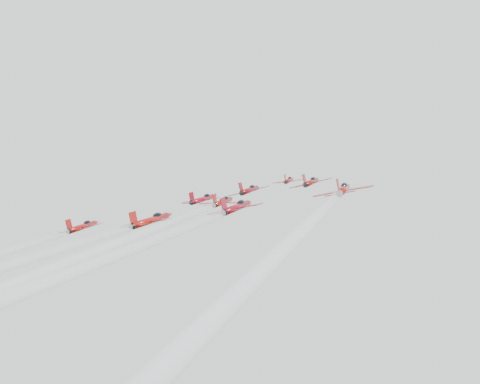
% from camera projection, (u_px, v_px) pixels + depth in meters
% --- Properties ---
extents(jet_lead, '(8.57, 11.31, 6.07)m').
position_uv_depth(jet_lead, '(289.00, 180.00, 151.23)').
color(jet_lead, '#A1100F').
extents(jet_row2_left, '(9.88, 13.03, 6.99)m').
position_uv_depth(jet_row2_left, '(203.00, 199.00, 137.94)').
color(jet_row2_left, maroon).
extents(jet_row2_center, '(10.41, 13.73, 7.37)m').
position_uv_depth(jet_row2_center, '(250.00, 190.00, 140.30)').
color(jet_row2_center, maroon).
extents(jet_row2_right, '(9.81, 12.95, 6.95)m').
position_uv_depth(jet_row2_right, '(311.00, 182.00, 129.35)').
color(jet_row2_right, maroon).
extents(jet_center, '(9.13, 89.80, 43.54)m').
position_uv_depth(jet_center, '(88.00, 249.00, 77.70)').
color(jet_center, maroon).
extents(jet_rear_right, '(9.99, 98.27, 47.65)m').
position_uv_depth(jet_rear_right, '(41.00, 284.00, 55.44)').
color(jet_rear_right, maroon).
extents(jet_rear_farright, '(10.06, 98.92, 47.96)m').
position_uv_depth(jet_rear_farright, '(226.00, 256.00, 52.28)').
color(jet_rear_farright, '#A0120F').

